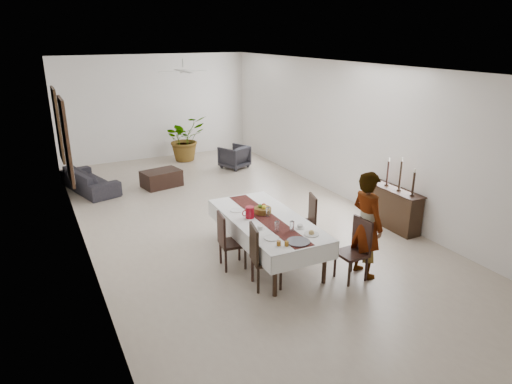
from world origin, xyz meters
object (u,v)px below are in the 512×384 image
at_px(red_pitcher, 250,212).
at_px(woman, 367,225).
at_px(sideboard_body, 392,208).
at_px(sofa, 90,180).
at_px(dining_table_top, 267,220).

height_order(red_pitcher, woman, woman).
xyz_separation_m(woman, sideboard_body, (1.80, 1.32, -0.49)).
distance_m(sideboard_body, sofa, 7.36).
xyz_separation_m(red_pitcher, sofa, (-2.00, 5.13, -0.59)).
bearing_deg(sideboard_body, woman, -143.90).
relative_size(dining_table_top, sofa, 1.25).
bearing_deg(red_pitcher, woman, -44.02).
bearing_deg(sofa, sideboard_body, -150.54).
relative_size(sideboard_body, sofa, 0.68).
height_order(red_pitcher, sideboard_body, red_pitcher).
distance_m(red_pitcher, woman, 1.98).
relative_size(red_pitcher, woman, 0.11).
relative_size(dining_table_top, woman, 1.36).
relative_size(red_pitcher, sideboard_body, 0.15).
height_order(dining_table_top, woman, woman).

